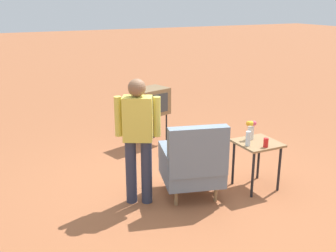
{
  "coord_description": "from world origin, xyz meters",
  "views": [
    {
      "loc": [
        2.49,
        4.53,
        2.55
      ],
      "look_at": [
        -0.13,
        -0.87,
        0.65
      ],
      "focal_mm": 43.02,
      "sensor_mm": 36.0,
      "label": 1
    }
  ],
  "objects": [
    {
      "name": "armchair",
      "position": [
        0.06,
        0.29,
        0.5
      ],
      "size": [
        0.93,
        0.95,
        1.06
      ],
      "color": "#937047",
      "rests_on": "ground"
    },
    {
      "name": "soda_can_red",
      "position": [
        -0.85,
        0.6,
        0.74
      ],
      "size": [
        0.07,
        0.07,
        0.12
      ],
      "primitive_type": "cylinder",
      "color": "red",
      "rests_on": "side_table"
    },
    {
      "name": "bottle_short_clear",
      "position": [
        -0.67,
        0.45,
        0.78
      ],
      "size": [
        0.06,
        0.06,
        0.2
      ],
      "primitive_type": "cylinder",
      "color": "silver",
      "rests_on": "side_table"
    },
    {
      "name": "person_standing",
      "position": [
        0.75,
        0.09,
        0.94
      ],
      "size": [
        0.52,
        0.36,
        1.64
      ],
      "color": "#2D3347",
      "rests_on": "ground"
    },
    {
      "name": "ground_plane",
      "position": [
        0.0,
        0.0,
        0.0
      ],
      "size": [
        60.0,
        60.0,
        0.0
      ],
      "primitive_type": "plane",
      "color": "#A05B38"
    },
    {
      "name": "side_table",
      "position": [
        -0.88,
        0.4,
        0.57
      ],
      "size": [
        0.56,
        0.56,
        0.68
      ],
      "color": "black",
      "rests_on": "ground"
    },
    {
      "name": "tv_on_stand",
      "position": [
        -0.3,
        -1.93,
        0.78
      ],
      "size": [
        0.7,
        0.59,
        1.03
      ],
      "color": "black",
      "rests_on": "ground"
    },
    {
      "name": "flower_vase",
      "position": [
        -0.86,
        0.26,
        0.83
      ],
      "size": [
        0.15,
        0.1,
        0.27
      ],
      "color": "silver",
      "rests_on": "side_table"
    }
  ]
}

